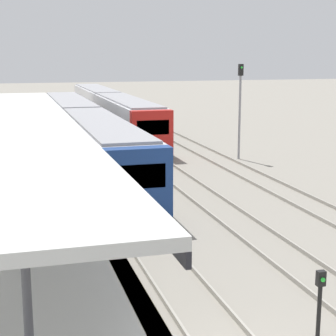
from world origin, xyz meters
TOP-DOWN VIEW (x-y plane):
  - platform_canopy at (-4.22, 10.94)m, footprint 4.00×27.21m
  - person_on_platform at (-2.15, 9.54)m, footprint 0.40×0.40m
  - train_near at (0.00, 25.28)m, footprint 2.68×29.76m
  - train_far at (3.97, 38.42)m, footprint 2.61×29.50m
  - signal_post_near at (2.23, 1.53)m, footprint 0.20×0.22m
  - signal_mast_far at (9.28, 22.86)m, footprint 0.28×0.29m

SIDE VIEW (x-z plane):
  - signal_post_near at x=2.23m, z-range 0.21..1.84m
  - train_far at x=3.97m, z-range 0.17..3.36m
  - train_near at x=0.00m, z-range 0.17..3.38m
  - person_on_platform at x=-2.15m, z-range 1.06..2.73m
  - signal_mast_far at x=9.28m, z-range 0.69..6.53m
  - platform_canopy at x=-4.22m, z-range 2.44..5.76m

